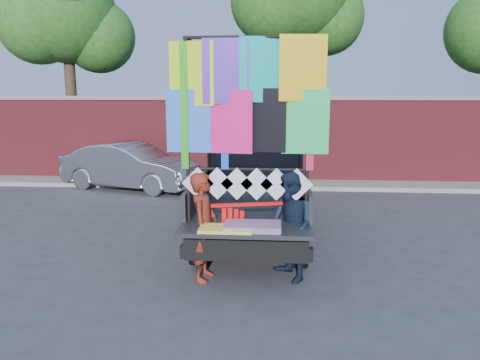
# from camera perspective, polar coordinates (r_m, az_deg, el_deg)

# --- Properties ---
(ground) EXTENTS (90.00, 90.00, 0.00)m
(ground) POSITION_cam_1_polar(r_m,az_deg,el_deg) (7.69, 1.43, -9.88)
(ground) COLOR #38383A
(ground) RESTS_ON ground
(brick_wall) EXTENTS (30.00, 0.45, 2.61)m
(brick_wall) POSITION_cam_1_polar(r_m,az_deg,el_deg) (14.27, 2.97, 5.04)
(brick_wall) COLOR maroon
(brick_wall) RESTS_ON ground
(curb) EXTENTS (30.00, 1.20, 0.12)m
(curb) POSITION_cam_1_polar(r_m,az_deg,el_deg) (13.75, 2.84, -0.50)
(curb) COLOR gray
(curb) RESTS_ON ground
(tree_left) EXTENTS (4.20, 3.30, 7.05)m
(tree_left) POSITION_cam_1_polar(r_m,az_deg,el_deg) (16.96, -20.47, 18.12)
(tree_left) COLOR #38281C
(tree_left) RESTS_ON ground
(pickup_truck) EXTENTS (2.18, 5.47, 3.45)m
(pickup_truck) POSITION_cam_1_polar(r_m,az_deg,el_deg) (9.36, 1.88, -0.64)
(pickup_truck) COLOR black
(pickup_truck) RESTS_ON ground
(sedan) EXTENTS (4.22, 2.56, 1.31)m
(sedan) POSITION_cam_1_polar(r_m,az_deg,el_deg) (13.59, -13.20, 1.66)
(sedan) COLOR #A2A4A9
(sedan) RESTS_ON ground
(woman) EXTENTS (0.45, 0.62, 1.58)m
(woman) POSITION_cam_1_polar(r_m,az_deg,el_deg) (6.77, -4.44, -5.71)
(woman) COLOR maroon
(woman) RESTS_ON ground
(man) EXTENTS (0.90, 0.97, 1.61)m
(man) POSITION_cam_1_polar(r_m,az_deg,el_deg) (6.76, 6.14, -5.63)
(man) COLOR #142033
(man) RESTS_ON ground
(streamer_bundle) EXTENTS (1.02, 0.30, 0.71)m
(streamer_bundle) POSITION_cam_1_polar(r_m,az_deg,el_deg) (6.70, -0.14, -4.73)
(streamer_bundle) COLOR #FF0E0D
(streamer_bundle) RESTS_ON ground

